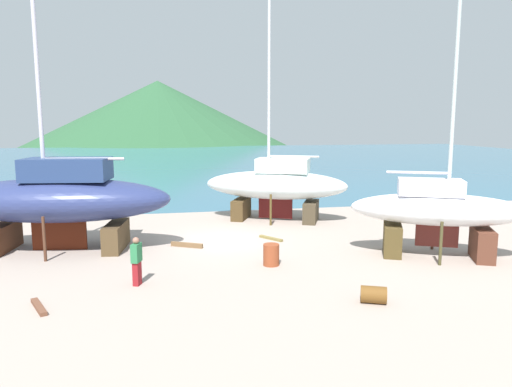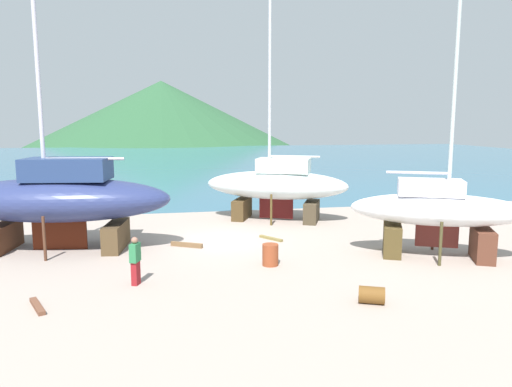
{
  "view_description": "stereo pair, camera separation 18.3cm",
  "coord_description": "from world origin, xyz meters",
  "px_view_note": "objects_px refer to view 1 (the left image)",
  "views": [
    {
      "loc": [
        -2.52,
        -21.5,
        5.47
      ],
      "look_at": [
        1.78,
        -0.13,
        2.2
      ],
      "focal_mm": 33.49,
      "sensor_mm": 36.0,
      "label": 1
    },
    {
      "loc": [
        -2.33,
        -21.54,
        5.47
      ],
      "look_at": [
        1.78,
        -0.13,
        2.2
      ],
      "focal_mm": 33.49,
      "sensor_mm": 36.0,
      "label": 2
    }
  ],
  "objects_px": {
    "sailboat_mid_port": "(58,199)",
    "sailboat_small_center": "(276,185)",
    "barrel_tipped_left": "(419,212)",
    "barrel_blue_faded": "(374,295)",
    "sailboat_far_slipway": "(437,211)",
    "barrel_ochre": "(397,214)",
    "barrel_rust_mid": "(271,255)",
    "worker": "(137,260)"
  },
  "relations": [
    {
      "from": "worker",
      "to": "barrel_blue_faded",
      "type": "xyz_separation_m",
      "value": [
        7.14,
        -3.09,
        -0.6
      ]
    },
    {
      "from": "sailboat_mid_port",
      "to": "sailboat_far_slipway",
      "type": "distance_m",
      "value": 15.81
    },
    {
      "from": "worker",
      "to": "barrel_ochre",
      "type": "xyz_separation_m",
      "value": [
        13.7,
        7.89,
        -0.45
      ]
    },
    {
      "from": "barrel_blue_faded",
      "to": "barrel_ochre",
      "type": "bearing_deg",
      "value": 59.15
    },
    {
      "from": "sailboat_far_slipway",
      "to": "barrel_rust_mid",
      "type": "bearing_deg",
      "value": -156.68
    },
    {
      "from": "barrel_rust_mid",
      "to": "barrel_blue_faded",
      "type": "height_order",
      "value": "barrel_rust_mid"
    },
    {
      "from": "sailboat_far_slipway",
      "to": "barrel_rust_mid",
      "type": "distance_m",
      "value": 7.03
    },
    {
      "from": "barrel_rust_mid",
      "to": "sailboat_mid_port",
      "type": "bearing_deg",
      "value": 154.57
    },
    {
      "from": "sailboat_far_slipway",
      "to": "barrel_tipped_left",
      "type": "distance_m",
      "value": 8.6
    },
    {
      "from": "sailboat_small_center",
      "to": "barrel_rust_mid",
      "type": "bearing_deg",
      "value": 98.92
    },
    {
      "from": "barrel_blue_faded",
      "to": "sailboat_far_slipway",
      "type": "bearing_deg",
      "value": 42.02
    },
    {
      "from": "sailboat_mid_port",
      "to": "sailboat_small_center",
      "type": "bearing_deg",
      "value": -150.16
    },
    {
      "from": "sailboat_far_slipway",
      "to": "sailboat_small_center",
      "type": "bearing_deg",
      "value": 143.34
    },
    {
      "from": "sailboat_far_slipway",
      "to": "barrel_rust_mid",
      "type": "height_order",
      "value": "sailboat_far_slipway"
    },
    {
      "from": "barrel_rust_mid",
      "to": "barrel_ochre",
      "type": "height_order",
      "value": "barrel_rust_mid"
    },
    {
      "from": "sailboat_far_slipway",
      "to": "barrel_tipped_left",
      "type": "relative_size",
      "value": 13.47
    },
    {
      "from": "sailboat_small_center",
      "to": "barrel_blue_faded",
      "type": "bearing_deg",
      "value": 113.67
    },
    {
      "from": "sailboat_small_center",
      "to": "barrel_ochre",
      "type": "xyz_separation_m",
      "value": [
        6.51,
        -1.73,
        -1.6
      ]
    },
    {
      "from": "worker",
      "to": "barrel_ochre",
      "type": "bearing_deg",
      "value": 50.39
    },
    {
      "from": "sailboat_mid_port",
      "to": "barrel_ochre",
      "type": "xyz_separation_m",
      "value": [
        17.13,
        2.6,
        -1.83
      ]
    },
    {
      "from": "sailboat_mid_port",
      "to": "barrel_rust_mid",
      "type": "xyz_separation_m",
      "value": [
        8.39,
        -3.99,
        -1.82
      ]
    },
    {
      "from": "barrel_blue_faded",
      "to": "sailboat_mid_port",
      "type": "bearing_deg",
      "value": 141.59
    },
    {
      "from": "sailboat_mid_port",
      "to": "barrel_blue_faded",
      "type": "xyz_separation_m",
      "value": [
        10.57,
        -8.38,
        -1.97
      ]
    },
    {
      "from": "sailboat_far_slipway",
      "to": "barrel_ochre",
      "type": "distance_m",
      "value": 7.18
    },
    {
      "from": "barrel_tipped_left",
      "to": "barrel_blue_faded",
      "type": "xyz_separation_m",
      "value": [
        -8.37,
        -11.82,
        -0.03
      ]
    },
    {
      "from": "sailboat_far_slipway",
      "to": "worker",
      "type": "bearing_deg",
      "value": -149.82
    },
    {
      "from": "barrel_rust_mid",
      "to": "barrel_tipped_left",
      "type": "distance_m",
      "value": 12.9
    },
    {
      "from": "barrel_ochre",
      "to": "sailboat_small_center",
      "type": "bearing_deg",
      "value": 165.09
    },
    {
      "from": "sailboat_mid_port",
      "to": "sailboat_far_slipway",
      "type": "bearing_deg",
      "value": 172.37
    },
    {
      "from": "sailboat_small_center",
      "to": "worker",
      "type": "bearing_deg",
      "value": 77.14
    },
    {
      "from": "barrel_ochre",
      "to": "barrel_tipped_left",
      "type": "bearing_deg",
      "value": 24.91
    },
    {
      "from": "barrel_tipped_left",
      "to": "barrel_blue_faded",
      "type": "distance_m",
      "value": 14.48
    },
    {
      "from": "barrel_tipped_left",
      "to": "barrel_ochre",
      "type": "bearing_deg",
      "value": -155.09
    },
    {
      "from": "barrel_rust_mid",
      "to": "sailboat_small_center",
      "type": "bearing_deg",
      "value": 75.03
    },
    {
      "from": "sailboat_small_center",
      "to": "barrel_ochre",
      "type": "distance_m",
      "value": 6.92
    },
    {
      "from": "barrel_tipped_left",
      "to": "barrel_blue_faded",
      "type": "relative_size",
      "value": 1.11
    },
    {
      "from": "sailboat_far_slipway",
      "to": "barrel_rust_mid",
      "type": "relative_size",
      "value": 13.96
    },
    {
      "from": "barrel_rust_mid",
      "to": "barrel_ochre",
      "type": "distance_m",
      "value": 10.94
    },
    {
      "from": "barrel_rust_mid",
      "to": "barrel_blue_faded",
      "type": "xyz_separation_m",
      "value": [
        2.18,
        -4.39,
        -0.15
      ]
    },
    {
      "from": "sailboat_far_slipway",
      "to": "sailboat_mid_port",
      "type": "bearing_deg",
      "value": -170.53
    },
    {
      "from": "sailboat_small_center",
      "to": "worker",
      "type": "relative_size",
      "value": 7.6
    },
    {
      "from": "sailboat_mid_port",
      "to": "barrel_rust_mid",
      "type": "relative_size",
      "value": 18.77
    }
  ]
}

